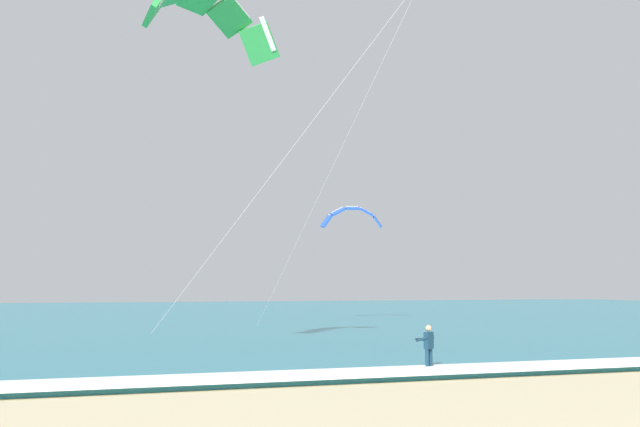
{
  "coord_description": "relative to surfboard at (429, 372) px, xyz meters",
  "views": [
    {
      "loc": [
        -11.55,
        -10.22,
        3.07
      ],
      "look_at": [
        -2.16,
        16.84,
        5.77
      ],
      "focal_mm": 43.35,
      "sensor_mm": 36.0,
      "label": 1
    }
  ],
  "objects": [
    {
      "name": "kitesurfer",
      "position": [
        -0.01,
        0.02,
        0.91
      ],
      "size": [
        0.67,
        0.66,
        1.69
      ],
      "color": "#143347",
      "rests_on": "ground"
    },
    {
      "name": "surfboard",
      "position": [
        0.0,
        0.0,
        0.0
      ],
      "size": [
        1.03,
        1.45,
        0.09
      ],
      "color": "#E04C38",
      "rests_on": "ground"
    },
    {
      "name": "kite_primary",
      "position": [
        -6.48,
        8.89,
        15.52
      ],
      "size": [
        9.75,
        10.93,
        15.63
      ],
      "color": "green"
    },
    {
      "name": "sea",
      "position": [
        -1.24,
        58.04,
        0.07
      ],
      "size": [
        200.0,
        120.0,
        0.2
      ],
      "primitive_type": "cube",
      "color": "teal",
      "rests_on": "ground"
    },
    {
      "name": "surf_foam",
      "position": [
        -1.24,
        -0.96,
        0.19
      ],
      "size": [
        200.0,
        2.75,
        0.04
      ],
      "primitive_type": "cube",
      "color": "white",
      "rests_on": "sea"
    },
    {
      "name": "kite_distant",
      "position": [
        11.6,
        36.79,
        9.19
      ],
      "size": [
        5.37,
        2.2,
        1.97
      ],
      "color": "blue"
    }
  ]
}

